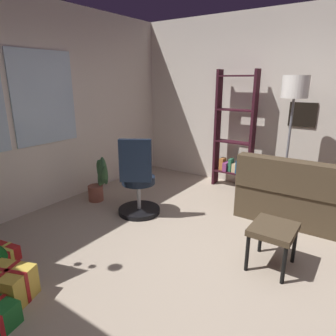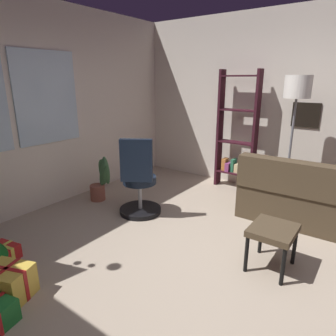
% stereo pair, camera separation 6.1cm
% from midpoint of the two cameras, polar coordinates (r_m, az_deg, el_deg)
% --- Properties ---
extents(ground_plane, '(4.90, 5.65, 0.10)m').
position_cam_midpoint_polar(ground_plane, '(2.95, 13.11, -20.99)').
color(ground_plane, tan).
extents(wall_back_with_windows, '(4.90, 0.12, 2.73)m').
position_cam_midpoint_polar(wall_back_with_windows, '(4.31, -23.79, 10.51)').
color(wall_back_with_windows, silver).
rests_on(wall_back_with_windows, ground_plane).
extents(wall_right_with_frames, '(0.12, 5.65, 2.73)m').
position_cam_midpoint_polar(wall_right_with_frames, '(4.78, 26.50, 10.60)').
color(wall_right_with_frames, silver).
rests_on(wall_right_with_frames, ground_plane).
extents(couch, '(1.51, 1.96, 0.84)m').
position_cam_midpoint_polar(couch, '(4.20, 30.03, -5.56)').
color(couch, '#453725').
rests_on(couch, ground_plane).
extents(footstool, '(0.45, 0.39, 0.43)m').
position_cam_midpoint_polar(footstool, '(2.98, 20.16, -11.77)').
color(footstool, '#453725').
rests_on(footstool, ground_plane).
extents(gift_box_red, '(0.26, 0.32, 0.15)m').
position_cam_midpoint_polar(gift_box_red, '(3.48, -28.78, -14.08)').
color(gift_box_red, red).
rests_on(gift_box_red, ground_plane).
extents(gift_box_gold, '(0.39, 0.43, 0.28)m').
position_cam_midpoint_polar(gift_box_gold, '(2.90, -27.89, -18.98)').
color(gift_box_gold, gold).
rests_on(gift_box_gold, ground_plane).
extents(office_chair, '(0.58, 0.57, 1.05)m').
position_cam_midpoint_polar(office_chair, '(3.87, -5.19, -3.38)').
color(office_chair, black).
rests_on(office_chair, ground_plane).
extents(bookshelf, '(0.18, 0.64, 1.88)m').
position_cam_midpoint_polar(bookshelf, '(4.88, 13.49, 5.51)').
color(bookshelf, '#35111C').
rests_on(bookshelf, ground_plane).
extents(floor_lamp, '(0.33, 0.33, 1.79)m').
position_cam_midpoint_polar(floor_lamp, '(4.18, 23.95, 12.16)').
color(floor_lamp, slate).
rests_on(floor_lamp, ground_plane).
extents(potted_plant, '(0.35, 0.36, 0.65)m').
position_cam_midpoint_polar(potted_plant, '(4.49, -12.31, -2.17)').
color(potted_plant, '#935142').
rests_on(potted_plant, ground_plane).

